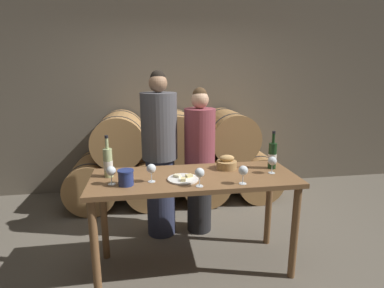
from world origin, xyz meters
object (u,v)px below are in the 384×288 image
at_px(person_left, 160,155).
at_px(bread_basket, 227,163).
at_px(tasting_table, 194,189).
at_px(wine_bottle_red, 272,155).
at_px(wine_glass_far_left, 111,171).
at_px(wine_glass_left, 151,169).
at_px(wine_glass_right, 243,171).
at_px(wine_bottle_white, 108,163).
at_px(cheese_plate, 183,179).
at_px(wine_glass_center, 199,173).
at_px(person_right, 200,161).
at_px(blue_crock, 126,177).
at_px(wine_glass_far_right, 272,161).

xyz_separation_m(person_left, bread_basket, (0.59, -0.51, 0.04)).
bearing_deg(tasting_table, wine_bottle_red, 7.49).
distance_m(wine_glass_far_left, wine_glass_left, 0.31).
height_order(person_left, wine_glass_right, person_left).
distance_m(wine_bottle_white, wine_glass_far_left, 0.19).
height_order(wine_glass_far_left, wine_glass_left, same).
xyz_separation_m(person_left, cheese_plate, (0.15, -0.74, -0.00)).
xyz_separation_m(wine_bottle_white, wine_glass_center, (0.72, -0.34, -0.02)).
height_order(person_right, bread_basket, person_right).
bearing_deg(blue_crock, wine_bottle_white, 124.98).
bearing_deg(blue_crock, wine_glass_far_right, 4.23).
relative_size(blue_crock, cheese_plate, 0.49).
relative_size(person_right, cheese_plate, 6.22).
bearing_deg(wine_bottle_white, wine_glass_right, -17.57).
bearing_deg(person_right, wine_glass_far_left, -138.29).
bearing_deg(blue_crock, person_right, 47.10).
relative_size(wine_bottle_red, wine_glass_right, 2.32).
xyz_separation_m(cheese_plate, wine_glass_far_left, (-0.57, -0.01, 0.10)).
bearing_deg(wine_bottle_red, wine_glass_far_left, -172.36).
distance_m(wine_bottle_white, blue_crock, 0.28).
bearing_deg(wine_glass_center, wine_glass_right, 0.04).
bearing_deg(bread_basket, wine_glass_far_left, -166.34).
distance_m(tasting_table, wine_bottle_white, 0.77).
bearing_deg(person_right, wine_glass_center, -100.66).
relative_size(wine_bottle_white, wine_glass_left, 2.37).
relative_size(wine_glass_left, wine_glass_right, 1.00).
height_order(person_right, wine_glass_far_left, person_right).
distance_m(cheese_plate, wine_glass_right, 0.50).
bearing_deg(wine_glass_right, wine_glass_far_left, 171.68).
height_order(tasting_table, wine_glass_right, wine_glass_right).
bearing_deg(tasting_table, wine_glass_center, -90.94).
distance_m(wine_glass_center, wine_glass_far_right, 0.72).
bearing_deg(wine_glass_far_left, wine_bottle_white, 102.48).
xyz_separation_m(tasting_table, wine_glass_far_left, (-0.68, -0.09, 0.23)).
relative_size(wine_bottle_white, wine_glass_far_left, 2.37).
distance_m(tasting_table, wine_glass_far_left, 0.72).
relative_size(cheese_plate, wine_glass_right, 1.70).
distance_m(wine_bottle_white, wine_glass_center, 0.79).
bearing_deg(wine_glass_right, person_right, 101.46).
relative_size(wine_glass_center, wine_glass_right, 1.00).
relative_size(wine_glass_left, wine_glass_far_right, 1.00).
relative_size(person_right, wine_glass_right, 10.60).
xyz_separation_m(person_right, bread_basket, (0.16, -0.51, 0.12)).
relative_size(tasting_table, wine_glass_center, 11.62).
relative_size(person_left, wine_glass_far_right, 11.74).
bearing_deg(tasting_table, wine_bottle_white, 172.46).
distance_m(person_right, bread_basket, 0.55).
xyz_separation_m(tasting_table, wine_bottle_red, (0.74, 0.10, 0.24)).
bearing_deg(cheese_plate, blue_crock, -174.08).
height_order(tasting_table, wine_glass_far_left, wine_glass_far_left).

